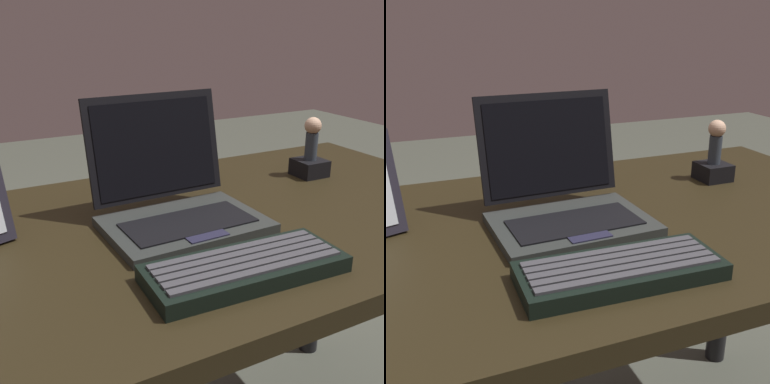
% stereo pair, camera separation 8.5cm
% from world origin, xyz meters
% --- Properties ---
extents(desk, '(1.50, 0.72, 0.73)m').
position_xyz_m(desk, '(0.00, 0.00, 0.63)').
color(desk, black).
rests_on(desk, ground).
extents(laptop_front, '(0.30, 0.26, 0.24)m').
position_xyz_m(laptop_front, '(0.03, 0.01, 0.78)').
color(laptop_front, '#282C2A').
rests_on(laptop_front, desk).
extents(external_keyboard, '(0.32, 0.13, 0.03)m').
position_xyz_m(external_keyboard, '(0.04, -0.22, 0.75)').
color(external_keyboard, black).
rests_on(external_keyboard, desk).
extents(figurine_stand, '(0.07, 0.07, 0.04)m').
position_xyz_m(figurine_stand, '(0.46, 0.12, 0.75)').
color(figurine_stand, black).
rests_on(figurine_stand, desk).
extents(figurine, '(0.04, 0.04, 0.11)m').
position_xyz_m(figurine, '(0.46, 0.12, 0.84)').
color(figurine, '#2D353F').
rests_on(figurine, figurine_stand).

